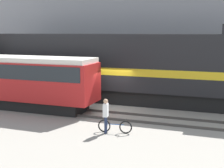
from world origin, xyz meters
TOP-DOWN VIEW (x-y plane):
  - ground_plane at (0.00, 0.00)m, footprint 120.00×120.00m
  - track_near at (0.00, -1.42)m, footprint 60.00×1.51m
  - track_far at (0.00, 2.76)m, footprint 60.00×1.51m
  - building_backdrop at (0.00, 10.88)m, footprint 49.20×6.00m
  - freight_locomotive at (-0.68, 2.76)m, footprint 21.06×3.04m
  - streetcar at (-6.55, -1.42)m, footprint 12.27×2.54m
  - bicycle at (1.98, -4.23)m, footprint 1.73×0.44m
  - person at (1.56, -4.44)m, footprint 0.27×0.39m

SIDE VIEW (x-z plane):
  - ground_plane at x=0.00m, z-range 0.00..0.00m
  - track_near at x=0.00m, z-range 0.00..0.14m
  - track_far at x=0.00m, z-range 0.00..0.14m
  - bicycle at x=1.98m, z-range -0.03..0.68m
  - person at x=1.56m, z-range 0.19..1.94m
  - streetcar at x=-6.55m, z-range 0.25..3.67m
  - freight_locomotive at x=-0.68m, z-range -0.18..5.28m
  - building_backdrop at x=0.00m, z-range 0.00..11.11m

